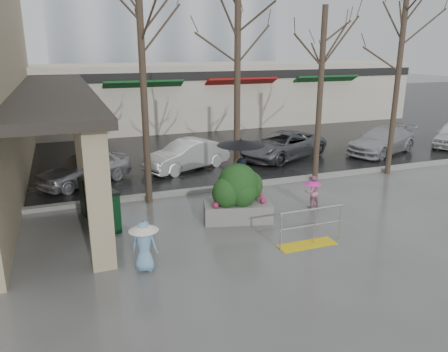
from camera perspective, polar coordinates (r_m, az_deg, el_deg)
ground at (r=12.44m, az=2.72°, el=-7.64°), size 120.00×120.00×0.00m
street_asphalt at (r=33.12m, az=-12.47°, el=7.37°), size 120.00×36.00×0.01m
curb at (r=15.92m, az=-2.92°, el=-1.84°), size 120.00×0.30×0.15m
canopy_slab at (r=18.48m, az=-21.69°, el=10.87°), size 2.80×18.00×0.25m
pillar_front at (r=10.48m, az=-16.05°, el=-2.74°), size 0.55×0.55×3.50m
pillar_back at (r=16.76m, az=-17.99°, el=4.24°), size 0.55×0.55×3.50m
storefront_row at (r=29.28m, az=-7.60°, el=10.41°), size 34.00×6.74×4.00m
handrail at (r=11.90m, az=11.12°, el=-7.15°), size 1.90×0.50×1.03m
tree_west at (r=14.23m, az=-10.74°, el=16.24°), size 3.20×3.20×6.80m
tree_midwest at (r=15.13m, az=1.79°, el=17.08°), size 3.20×3.20×7.00m
tree_mideast at (r=16.66m, az=12.75°, el=15.37°), size 3.20×3.20×6.50m
tree_east at (r=18.78m, az=22.25°, el=16.29°), size 3.20×3.20×7.20m
woman at (r=13.82m, az=2.16°, el=1.54°), size 1.53×1.53×2.35m
child_pink at (r=14.53m, az=11.47°, el=-1.76°), size 0.57×0.57×1.08m
child_blue at (r=10.45m, az=-10.38°, el=-8.43°), size 0.71×0.70×1.24m
planter at (r=13.16m, az=1.84°, el=-2.28°), size 2.22×1.50×1.77m
news_boxes at (r=13.51m, az=-16.00°, el=-3.51°), size 1.06×2.22×1.21m
car_a at (r=17.54m, az=-17.77°, el=1.01°), size 3.93×3.20×1.26m
car_b at (r=18.75m, az=-4.88°, el=2.74°), size 4.04×2.69×1.26m
car_c at (r=20.76m, az=7.68°, el=4.01°), size 4.99×3.64×1.26m
car_d at (r=22.96m, az=19.95°, el=4.37°), size 4.69×3.23×1.26m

